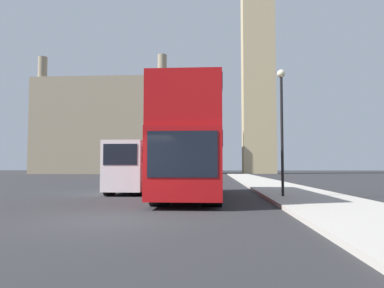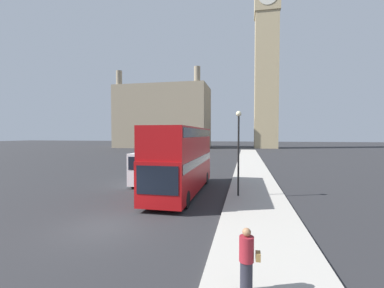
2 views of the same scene
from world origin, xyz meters
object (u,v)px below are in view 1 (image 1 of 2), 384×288
(clock_tower, at_px, (257,40))
(red_double_decker_bus, at_px, (192,141))
(white_van, at_px, (132,166))
(street_lamp, at_px, (282,112))

(clock_tower, height_order, red_double_decker_bus, clock_tower)
(clock_tower, xyz_separation_m, red_double_decker_bus, (-10.53, -65.36, -27.17))
(clock_tower, relative_size, red_double_decker_bus, 5.53)
(red_double_decker_bus, relative_size, white_van, 2.06)
(red_double_decker_bus, xyz_separation_m, white_van, (-3.44, 2.72, -1.14))
(red_double_decker_bus, relative_size, street_lamp, 1.88)
(red_double_decker_bus, xyz_separation_m, street_lamp, (3.98, -0.62, 1.24))
(red_double_decker_bus, distance_m, street_lamp, 4.22)
(red_double_decker_bus, bearing_deg, clock_tower, 80.85)
(clock_tower, distance_m, red_double_decker_bus, 71.56)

